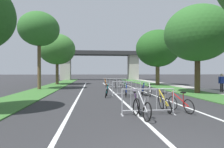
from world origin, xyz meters
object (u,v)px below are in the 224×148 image
bicycle_red_6 (180,104)px  bicycle_black_9 (116,85)px  crowd_barrier_third (116,84)px  bicycle_yellow_7 (164,103)px  pedestrian_in_red_jacket (222,81)px  bicycle_orange_2 (106,85)px  tree_right_oak_near (158,49)px  crowd_barrier_second (127,89)px  bicycle_purple_5 (137,104)px  bicycle_blue_0 (143,90)px  bicycle_teal_8 (107,92)px  bicycle_silver_3 (141,108)px  crowd_barrier_nearest (148,102)px  bicycle_white_1 (149,91)px  tree_left_maple_mid (57,49)px  tree_left_pine_far (39,29)px  bicycle_blue_10 (126,91)px  tree_right_pine_near (198,34)px  bicycle_green_4 (124,85)px

bicycle_red_6 → bicycle_black_9: bearing=81.4°
crowd_barrier_third → bicycle_yellow_7: (0.54, -12.11, -0.15)m
bicycle_yellow_7 → pedestrian_in_red_jacket: pedestrian_in_red_jacket is taller
bicycle_orange_2 → bicycle_red_6: bicycle_orange_2 is taller
tree_right_oak_near → crowd_barrier_second: 12.69m
bicycle_purple_5 → pedestrian_in_red_jacket: size_ratio=1.10×
bicycle_orange_2 → pedestrian_in_red_jacket: bearing=-31.6°
bicycle_blue_0 → bicycle_teal_8: bearing=29.7°
bicycle_silver_3 → bicycle_purple_5: bicycle_purple_5 is taller
bicycle_orange_2 → crowd_barrier_nearest: bearing=-87.2°
crowd_barrier_second → tree_right_oak_near: bearing=60.2°
bicycle_white_1 → bicycle_black_9: size_ratio=0.98×
tree_left_maple_mid → bicycle_red_6: bearing=-66.1°
tree_left_pine_far → tree_right_oak_near: bearing=18.6°
bicycle_orange_2 → bicycle_blue_10: bicycle_orange_2 is taller
tree_left_maple_mid → bicycle_blue_0: size_ratio=4.33×
bicycle_purple_5 → bicycle_teal_8: 5.48m
tree_right_oak_near → crowd_barrier_nearest: size_ratio=3.33×
bicycle_black_9 → bicycle_blue_0: bearing=-71.7°
bicycle_purple_5 → bicycle_yellow_7: bicycle_purple_5 is taller
tree_left_maple_mid → bicycle_yellow_7: 21.17m
bicycle_purple_5 → bicycle_black_9: bicycle_purple_5 is taller
tree_right_pine_near → bicycle_purple_5: tree_right_pine_near is taller
crowd_barrier_second → bicycle_purple_5: (-0.65, -5.97, -0.13)m
bicycle_purple_5 → bicycle_yellow_7: size_ratio=1.08×
crowd_barrier_second → bicycle_teal_8: crowd_barrier_second is taller
bicycle_blue_0 → bicycle_purple_5: bearing=84.4°
crowd_barrier_second → bicycle_silver_3: 6.92m
tree_right_oak_near → bicycle_silver_3: tree_right_oak_near is taller
bicycle_blue_0 → bicycle_red_6: (-0.02, -6.26, -0.01)m
tree_left_maple_mid → tree_right_pine_near: (13.15, -12.53, -0.07)m
crowd_barrier_third → bicycle_blue_0: (1.22, -5.97, -0.15)m
crowd_barrier_third → bicycle_black_9: size_ratio=1.27×
crowd_barrier_third → bicycle_green_4: (0.72, -0.34, -0.15)m
bicycle_purple_5 → bicycle_teal_8: bearing=109.5°
bicycle_red_6 → bicycle_blue_0: bearing=75.6°
crowd_barrier_third → bicycle_teal_8: crowd_barrier_third is taller
bicycle_yellow_7 → bicycle_blue_10: bicycle_yellow_7 is taller
tree_right_pine_near → tree_right_oak_near: tree_right_oak_near is taller
bicycle_blue_0 → bicycle_blue_10: size_ratio=0.93×
crowd_barrier_second → tree_right_pine_near: bearing=8.0°
crowd_barrier_nearest → bicycle_orange_2: crowd_barrier_nearest is taller
bicycle_yellow_7 → pedestrian_in_red_jacket: bearing=44.6°
bicycle_orange_2 → pedestrian_in_red_jacket: size_ratio=1.11×
tree_left_maple_mid → bicycle_purple_5: size_ratio=4.01×
crowd_barrier_second → crowd_barrier_third: (0.06, 6.33, 0.00)m
tree_left_pine_far → crowd_barrier_second: size_ratio=3.52×
bicycle_yellow_7 → bicycle_black_9: (-0.58, 12.51, -0.01)m
tree_right_oak_near → bicycle_white_1: tree_right_oak_near is taller
tree_right_pine_near → bicycle_silver_3: tree_right_pine_near is taller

